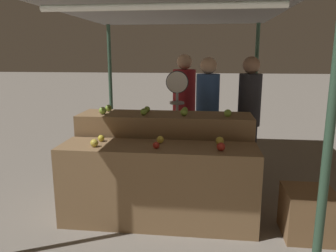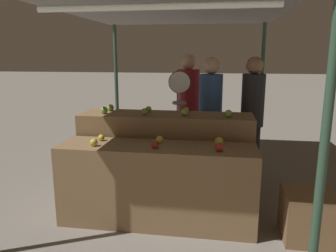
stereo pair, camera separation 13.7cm
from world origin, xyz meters
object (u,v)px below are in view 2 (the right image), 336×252
person_customer_left (252,110)px  wooden_crate_side (308,216)px  produce_scale (180,101)px  person_customer_right (188,102)px  person_vendor_at_scale (210,110)px

person_customer_left → wooden_crate_side: person_customer_left is taller
produce_scale → person_customer_right: (0.05, 0.75, -0.12)m
person_customer_left → person_customer_right: 1.12m
produce_scale → person_vendor_at_scale: 0.47m
wooden_crate_side → produce_scale: bearing=138.1°
person_vendor_at_scale → person_customer_left: bearing=162.6°
person_customer_right → wooden_crate_side: 2.61m
person_customer_right → produce_scale: bearing=116.3°
person_vendor_at_scale → wooden_crate_side: bearing=109.9°
person_customer_left → person_customer_right: person_customer_right is taller
person_vendor_at_scale → person_customer_right: size_ratio=0.98×
wooden_crate_side → person_customer_left: bearing=107.1°
person_vendor_at_scale → wooden_crate_side: 1.97m
person_customer_left → produce_scale: bearing=8.0°
person_customer_left → wooden_crate_side: bearing=106.5°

